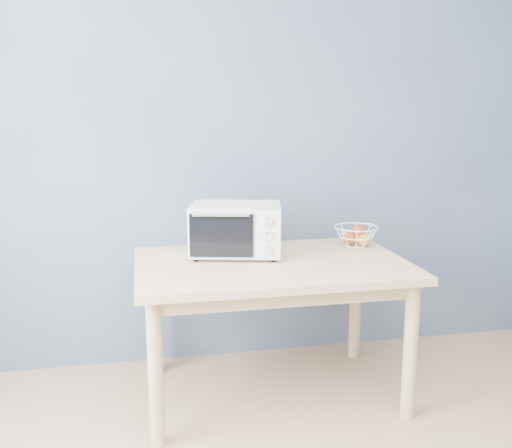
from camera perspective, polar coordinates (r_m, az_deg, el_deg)
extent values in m
cube|color=slate|center=(3.43, -1.45, 7.60)|extent=(4.00, 0.01, 2.60)
cube|color=#DCC284|center=(2.98, 1.56, -4.11)|extent=(1.40, 0.90, 0.04)
cylinder|color=#DCC284|center=(2.69, -10.00, -14.55)|extent=(0.07, 0.07, 0.71)
cylinder|color=#DCC284|center=(2.98, 15.18, -12.18)|extent=(0.07, 0.07, 0.71)
cylinder|color=#DCC284|center=(3.38, -10.37, -9.10)|extent=(0.07, 0.07, 0.71)
cylinder|color=#DCC284|center=(3.61, 9.91, -7.74)|extent=(0.07, 0.07, 0.71)
cube|color=silver|center=(3.06, -2.02, -0.46)|extent=(0.54, 0.42, 0.27)
cube|color=black|center=(3.06, -3.22, -0.50)|extent=(0.36, 0.34, 0.21)
cube|color=black|center=(2.90, -3.49, -1.18)|extent=(0.32, 0.08, 0.22)
cylinder|color=silver|center=(2.86, -3.54, 0.88)|extent=(0.28, 0.08, 0.01)
cube|color=silver|center=(2.90, 1.15, -1.12)|extent=(0.13, 0.04, 0.25)
cylinder|color=black|center=(2.99, -6.03, -3.57)|extent=(0.03, 0.03, 0.02)
cylinder|color=black|center=(2.96, 1.77, -3.64)|extent=(0.03, 0.03, 0.02)
cylinder|color=black|center=(3.23, -5.47, -2.45)|extent=(0.03, 0.03, 0.02)
cylinder|color=black|center=(3.20, 1.75, -2.50)|extent=(0.03, 0.03, 0.02)
cylinder|color=silver|center=(2.87, 1.16, 0.28)|extent=(0.05, 0.03, 0.05)
cylinder|color=silver|center=(2.88, 1.15, -1.17)|extent=(0.05, 0.03, 0.05)
cylinder|color=silver|center=(2.90, 1.15, -2.61)|extent=(0.05, 0.03, 0.05)
torus|color=white|center=(3.32, 9.99, -0.30)|extent=(0.33, 0.33, 0.01)
torus|color=white|center=(3.33, 9.96, -1.21)|extent=(0.25, 0.25, 0.01)
torus|color=white|center=(3.34, 9.93, -2.12)|extent=(0.15, 0.15, 0.01)
sphere|color=#B02317|center=(3.33, 9.34, -1.45)|extent=(0.08, 0.08, 0.08)
sphere|color=orange|center=(3.33, 10.71, -1.53)|extent=(0.08, 0.08, 0.08)
sphere|color=tan|center=(3.38, 9.73, -1.32)|extent=(0.08, 0.08, 0.08)
sphere|color=#B02317|center=(3.32, 10.17, -0.64)|extent=(0.07, 0.07, 0.07)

